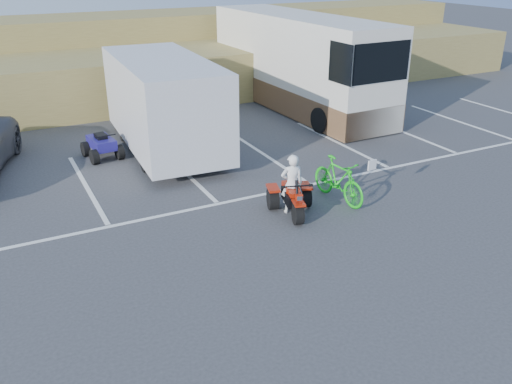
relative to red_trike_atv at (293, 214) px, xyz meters
name	(u,v)px	position (x,y,z in m)	size (l,w,h in m)	color
ground	(263,247)	(-1.34, -1.05, 0.00)	(100.00, 100.00, 0.00)	#39393C
parking_stripes	(223,175)	(-0.48, 3.01, 0.00)	(28.00, 5.16, 0.01)	white
grass_embankment	(98,61)	(-1.34, 14.43, 1.42)	(40.00, 8.50, 3.10)	olive
red_trike_atv	(293,214)	(0.00, 0.00, 0.00)	(1.06, 1.41, 0.92)	#A21C09
rider	(292,184)	(0.04, 0.14, 0.73)	(0.53, 0.35, 1.46)	white
green_dirt_bike	(338,180)	(1.42, 0.20, 0.55)	(0.52, 1.84, 1.10)	#14BF19
cargo_trailer	(164,102)	(-1.18, 5.77, 1.54)	(2.77, 6.23, 2.85)	silver
rv_motorhome	(297,68)	(5.25, 8.59, 1.53)	(2.74, 9.85, 3.52)	silver
quad_atv_blue	(103,157)	(-3.13, 6.03, 0.00)	(0.96, 1.28, 0.84)	navy
quad_atv_green	(168,163)	(-1.54, 4.68, 0.00)	(1.21, 1.62, 1.06)	#195613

